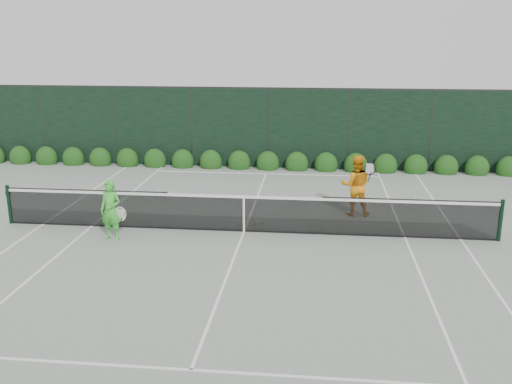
# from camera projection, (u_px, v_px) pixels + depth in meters

# --- Properties ---
(ground) EXTENTS (80.00, 80.00, 0.00)m
(ground) POSITION_uv_depth(u_px,v_px,m) (244.00, 232.00, 14.87)
(ground) COLOR gray
(ground) RESTS_ON ground
(tennis_net) EXTENTS (12.90, 0.10, 1.07)m
(tennis_net) POSITION_uv_depth(u_px,v_px,m) (243.00, 212.00, 14.73)
(tennis_net) COLOR black
(tennis_net) RESTS_ON ground
(player_woman) EXTENTS (0.66, 0.47, 1.52)m
(player_woman) POSITION_uv_depth(u_px,v_px,m) (111.00, 210.00, 14.14)
(player_woman) COLOR green
(player_woman) RESTS_ON ground
(player_man) EXTENTS (0.93, 0.66, 1.74)m
(player_man) POSITION_uv_depth(u_px,v_px,m) (356.00, 185.00, 16.03)
(player_man) COLOR orange
(player_man) RESTS_ON ground
(court_lines) EXTENTS (11.03, 23.83, 0.01)m
(court_lines) POSITION_uv_depth(u_px,v_px,m) (244.00, 231.00, 14.87)
(court_lines) COLOR white
(court_lines) RESTS_ON ground
(windscreen_fence) EXTENTS (32.00, 21.07, 3.06)m
(windscreen_fence) POSITION_uv_depth(u_px,v_px,m) (227.00, 206.00, 11.87)
(windscreen_fence) COLOR black
(windscreen_fence) RESTS_ON ground
(hedge_row) EXTENTS (31.66, 0.65, 0.94)m
(hedge_row) POSITION_uv_depth(u_px,v_px,m) (268.00, 163.00, 21.66)
(hedge_row) COLOR #0F330E
(hedge_row) RESTS_ON ground
(tennis_balls) EXTENTS (0.63, 0.23, 0.07)m
(tennis_balls) POSITION_uv_depth(u_px,v_px,m) (253.00, 224.00, 15.39)
(tennis_balls) COLOR #ADD72F
(tennis_balls) RESTS_ON ground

